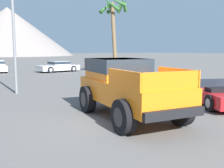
% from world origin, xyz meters
% --- Properties ---
extents(ground_plane, '(320.00, 320.00, 0.00)m').
position_xyz_m(ground_plane, '(0.00, 0.00, 0.00)').
color(ground_plane, '#5B5956').
extents(orange_pickup_truck, '(2.90, 5.05, 1.95)m').
position_xyz_m(orange_pickup_truck, '(0.48, 0.51, 1.10)').
color(orange_pickup_truck, orange).
rests_on(orange_pickup_truck, ground_plane).
extents(red_convertible_car, '(3.52, 4.39, 1.02)m').
position_xyz_m(red_convertible_car, '(4.75, -0.16, 0.41)').
color(red_convertible_car, red).
rests_on(red_convertible_car, ground_plane).
extents(parked_car_silver, '(4.32, 2.17, 1.10)m').
position_xyz_m(parked_car_silver, '(6.33, 18.97, 0.56)').
color(parked_car_silver, '#B7BABF').
rests_on(parked_car_silver, ground_plane).
extents(palm_tree_tall, '(3.10, 3.00, 6.98)m').
position_xyz_m(palm_tree_tall, '(9.44, 13.35, 5.24)').
color(palm_tree_tall, brown).
rests_on(palm_tree_tall, ground_plane).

